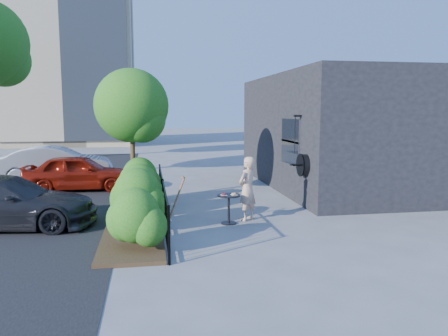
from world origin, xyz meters
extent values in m
plane|color=gray|center=(0.00, 0.00, 0.00)|extent=(120.00, 120.00, 0.00)
cube|color=black|center=(5.50, 4.50, 2.00)|extent=(6.00, 9.00, 4.00)
cube|color=black|center=(2.51, 2.40, 1.80)|extent=(0.04, 1.60, 1.40)
cube|color=black|center=(2.52, 2.40, 1.80)|extent=(0.05, 1.70, 0.06)
cylinder|color=black|center=(2.42, 0.90, 1.25)|extent=(0.18, 0.60, 0.60)
cylinder|color=black|center=(2.32, 0.90, 1.25)|extent=(0.03, 0.64, 0.64)
cube|color=black|center=(2.40, 1.40, 2.60)|extent=(0.25, 0.06, 0.06)
cylinder|color=black|center=(2.32, 1.40, 2.05)|extent=(0.02, 0.02, 1.05)
cylinder|color=black|center=(-1.50, -3.00, 0.55)|extent=(0.05, 0.05, 1.10)
cylinder|color=black|center=(-1.50, 0.00, 0.55)|extent=(0.05, 0.05, 1.10)
cylinder|color=black|center=(-1.50, 3.00, 0.55)|extent=(0.05, 0.05, 1.10)
cube|color=black|center=(-1.50, 0.00, 1.06)|extent=(0.03, 6.00, 0.03)
cube|color=black|center=(-1.50, 0.00, 0.10)|extent=(0.03, 6.00, 0.03)
cylinder|color=black|center=(-1.50, -2.90, 0.55)|extent=(0.02, 0.02, 1.04)
cylinder|color=black|center=(-1.50, -2.70, 0.55)|extent=(0.02, 0.02, 1.04)
cylinder|color=black|center=(-1.50, -2.50, 0.55)|extent=(0.02, 0.02, 1.04)
cylinder|color=black|center=(-1.50, -2.30, 0.55)|extent=(0.02, 0.02, 1.04)
cylinder|color=black|center=(-1.50, -2.10, 0.55)|extent=(0.02, 0.02, 1.04)
cylinder|color=black|center=(-1.50, -1.90, 0.55)|extent=(0.02, 0.02, 1.04)
cylinder|color=black|center=(-1.50, -1.70, 0.55)|extent=(0.02, 0.02, 1.04)
cylinder|color=black|center=(-1.50, -1.50, 0.55)|extent=(0.02, 0.02, 1.04)
cylinder|color=black|center=(-1.50, -1.30, 0.55)|extent=(0.02, 0.02, 1.04)
cylinder|color=black|center=(-1.50, -1.10, 0.55)|extent=(0.02, 0.02, 1.04)
cylinder|color=black|center=(-1.50, -0.90, 0.55)|extent=(0.02, 0.02, 1.04)
cylinder|color=black|center=(-1.50, -0.70, 0.55)|extent=(0.02, 0.02, 1.04)
cylinder|color=black|center=(-1.50, -0.50, 0.55)|extent=(0.02, 0.02, 1.04)
cylinder|color=black|center=(-1.50, -0.30, 0.55)|extent=(0.02, 0.02, 1.04)
cylinder|color=black|center=(-1.50, -0.10, 0.55)|extent=(0.02, 0.02, 1.04)
cylinder|color=black|center=(-1.50, 0.10, 0.55)|extent=(0.02, 0.02, 1.04)
cylinder|color=black|center=(-1.50, 0.30, 0.55)|extent=(0.02, 0.02, 1.04)
cylinder|color=black|center=(-1.50, 0.50, 0.55)|extent=(0.02, 0.02, 1.04)
cylinder|color=black|center=(-1.50, 0.70, 0.55)|extent=(0.02, 0.02, 1.04)
cylinder|color=black|center=(-1.50, 0.90, 0.55)|extent=(0.02, 0.02, 1.04)
cylinder|color=black|center=(-1.50, 1.10, 0.55)|extent=(0.02, 0.02, 1.04)
cylinder|color=black|center=(-1.50, 1.30, 0.55)|extent=(0.02, 0.02, 1.04)
cylinder|color=black|center=(-1.50, 1.50, 0.55)|extent=(0.02, 0.02, 1.04)
cylinder|color=black|center=(-1.50, 1.70, 0.55)|extent=(0.02, 0.02, 1.04)
cylinder|color=black|center=(-1.50, 1.90, 0.55)|extent=(0.02, 0.02, 1.04)
cylinder|color=black|center=(-1.50, 2.10, 0.55)|extent=(0.02, 0.02, 1.04)
cylinder|color=black|center=(-1.50, 2.30, 0.55)|extent=(0.02, 0.02, 1.04)
cylinder|color=black|center=(-1.50, 2.50, 0.55)|extent=(0.02, 0.02, 1.04)
cylinder|color=black|center=(-1.50, 2.70, 0.55)|extent=(0.02, 0.02, 1.04)
cylinder|color=black|center=(-1.50, 2.90, 0.55)|extent=(0.02, 0.02, 1.04)
cube|color=#382616|center=(-2.20, 0.00, 0.04)|extent=(1.30, 6.00, 0.08)
ellipsoid|color=#225B14|center=(-2.10, -2.20, 0.70)|extent=(1.10, 1.10, 1.24)
ellipsoid|color=#225B14|center=(-2.10, -0.60, 0.70)|extent=(1.10, 1.10, 1.24)
ellipsoid|color=#225B14|center=(-2.10, 0.90, 0.70)|extent=(1.10, 1.10, 1.24)
ellipsoid|color=#225B14|center=(-2.10, 2.30, 0.70)|extent=(1.10, 1.10, 1.24)
cylinder|color=#3F2B19|center=(-2.30, 2.80, 1.20)|extent=(0.14, 0.14, 2.40)
sphere|color=#225B14|center=(-2.30, 2.80, 2.84)|extent=(2.20, 2.20, 2.20)
sphere|color=#225B14|center=(-2.00, 2.60, 2.51)|extent=(1.43, 1.43, 1.43)
cylinder|color=black|center=(0.07, -0.33, 0.70)|extent=(0.57, 0.57, 0.03)
cylinder|color=black|center=(0.07, -0.33, 0.35)|extent=(0.06, 0.06, 0.68)
cylinder|color=black|center=(0.07, -0.33, 0.01)|extent=(0.38, 0.38, 0.03)
cube|color=white|center=(-0.05, -0.32, 0.72)|extent=(0.16, 0.16, 0.01)
cube|color=white|center=(0.20, -0.34, 0.72)|extent=(0.16, 0.16, 0.01)
torus|color=#460B13|center=(-0.05, -0.32, 0.74)|extent=(0.13, 0.13, 0.04)
torus|color=#AC7349|center=(0.20, -0.34, 0.74)|extent=(0.13, 0.13, 0.04)
imported|color=#D3A788|center=(0.60, -0.05, 0.81)|extent=(0.69, 0.68, 1.61)
cylinder|color=brown|center=(-1.22, -0.56, 0.68)|extent=(0.45, 0.04, 1.08)
cube|color=gray|center=(-1.38, -0.56, 0.09)|extent=(0.11, 0.16, 0.23)
cylinder|color=brown|center=(-1.05, -0.56, 1.21)|extent=(0.10, 0.09, 0.06)
imported|color=maroon|center=(-4.23, 5.01, 0.62)|extent=(3.70, 1.57, 1.25)
imported|color=#A2A2A6|center=(-5.39, 7.11, 0.70)|extent=(4.35, 1.76, 1.40)
imported|color=black|center=(-5.21, 0.22, 0.62)|extent=(4.39, 2.12, 1.23)
camera|label=1|loc=(-1.82, -10.58, 2.75)|focal=35.00mm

